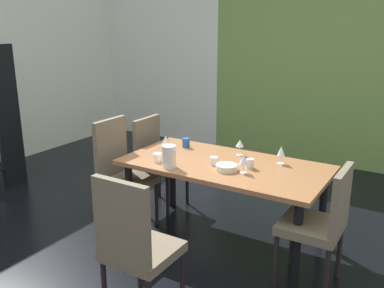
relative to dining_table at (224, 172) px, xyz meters
The scene contains 18 objects.
ground_plane 1.00m from the dining_table, 144.86° to the right, with size 6.27×6.33×0.02m, color black.
back_panel_interior 3.81m from the dining_table, 134.24° to the left, with size 2.25×0.10×2.67m, color silver.
garden_window_panel 2.82m from the dining_table, 79.16° to the left, with size 4.02×0.10×2.67m, color olive.
dining_table is the anchor object (origin of this frame).
chair_head_near 1.32m from the dining_table, 88.88° to the right, with size 0.44×0.44×1.05m.
chair_left_far 1.01m from the dining_table, 163.42° to the left, with size 0.45×0.44×0.97m.
chair_left_near 1.01m from the dining_table, 163.56° to the right, with size 0.45×0.44×1.07m.
chair_right_near 1.01m from the dining_table, 16.58° to the right, with size 0.44×0.44×0.97m.
wine_glass_corner 0.35m from the dining_table, 87.17° to the left, with size 0.08×0.08×0.15m.
wine_glass_near_window 0.34m from the dining_table, 29.09° to the right, with size 0.08×0.08×0.16m.
wine_glass_west 0.73m from the dining_table, behind, with size 0.06×0.06×0.14m.
wine_glass_left 0.54m from the dining_table, 30.10° to the left, with size 0.07×0.07×0.16m.
serving_bowl_center 0.21m from the dining_table, 57.37° to the right, with size 0.18×0.18×0.05m, color beige.
cup_right 0.62m from the dining_table, 156.30° to the left, with size 0.07×0.07×0.09m, color #224D8F.
cup_near_shelf 0.28m from the dining_table, ahead, with size 0.07×0.07×0.08m, color silver.
cup_south 0.62m from the dining_table, 153.03° to the right, with size 0.08×0.08×0.08m, color white.
cup_east 0.16m from the dining_table, 125.07° to the right, with size 0.07×0.07×0.07m, color silver.
pitcher_front 0.53m from the dining_table, 136.15° to the right, with size 0.14×0.12×0.20m.
Camera 1 is at (2.25, -2.80, 1.98)m, focal length 40.00 mm.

